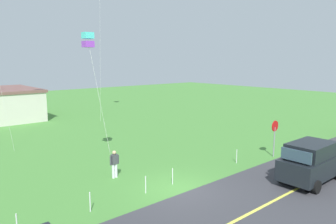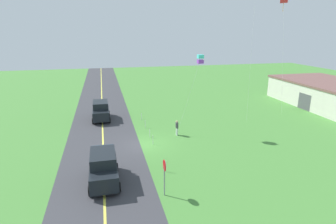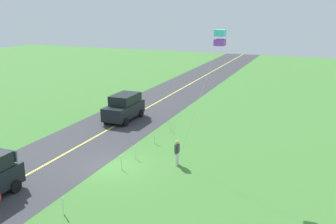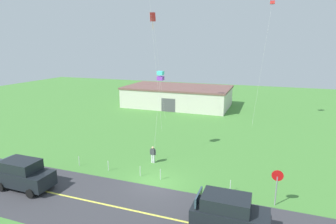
{
  "view_description": "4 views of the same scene",
  "coord_description": "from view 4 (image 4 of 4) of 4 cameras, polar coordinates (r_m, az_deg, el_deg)",
  "views": [
    {
      "loc": [
        -10.6,
        -11.52,
        6.59
      ],
      "look_at": [
        0.73,
        1.73,
        3.78
      ],
      "focal_mm": 33.86,
      "sensor_mm": 36.0,
      "label": 1
    },
    {
      "loc": [
        24.71,
        -3.59,
        10.49
      ],
      "look_at": [
        1.27,
        1.93,
        3.48
      ],
      "focal_mm": 29.73,
      "sensor_mm": 36.0,
      "label": 2
    },
    {
      "loc": [
        18.59,
        11.25,
        9.44
      ],
      "look_at": [
        -0.34,
        3.52,
        3.74
      ],
      "focal_mm": 40.43,
      "sensor_mm": 36.0,
      "label": 3
    },
    {
      "loc": [
        7.81,
        -18.61,
        10.6
      ],
      "look_at": [
        -0.09,
        3.26,
        5.05
      ],
      "focal_mm": 29.85,
      "sensor_mm": 36.0,
      "label": 4
    }
  ],
  "objects": [
    {
      "name": "car_suv_foreground",
      "position": [
        17.5,
        12.27,
        -19.56
      ],
      "size": [
        4.4,
        2.12,
        2.24
      ],
      "color": "black",
      "rests_on": "ground"
    },
    {
      "name": "stop_sign",
      "position": [
        20.52,
        21.37,
        -12.94
      ],
      "size": [
        0.76,
        0.08,
        2.56
      ],
      "color": "gray",
      "rests_on": "ground"
    },
    {
      "name": "car_parked_west_near",
      "position": [
        24.15,
        -27.41,
        -11.19
      ],
      "size": [
        4.4,
        2.12,
        2.24
      ],
      "color": "black",
      "rests_on": "ground"
    },
    {
      "name": "road_centre_stripe",
      "position": [
        19.66,
        -7.37,
        -19.29
      ],
      "size": [
        120.0,
        0.16,
        0.0
      ],
      "primitive_type": "cube",
      "color": "#E5E04C",
      "rests_on": "asphalt_road"
    },
    {
      "name": "fence_post_3",
      "position": [
        23.11,
        -1.57,
        -12.62
      ],
      "size": [
        0.05,
        0.05,
        0.9
      ],
      "primitive_type": "cylinder",
      "color": "silver",
      "rests_on": "ground"
    },
    {
      "name": "ground_plane",
      "position": [
        22.82,
        -2.64,
        -14.4
      ],
      "size": [
        120.0,
        120.0,
        0.1
      ],
      "primitive_type": "cube",
      "color": "#478438"
    },
    {
      "name": "warehouse_distant",
      "position": [
        50.13,
        1.99,
        3.26
      ],
      "size": [
        18.36,
        10.2,
        3.5
      ],
      "color": "beige",
      "rests_on": "ground"
    },
    {
      "name": "kite_green_far",
      "position": [
        40.85,
        -3.07,
        18.32
      ],
      "size": [
        1.94,
        0.83,
        15.08
      ],
      "color": "silver",
      "rests_on": "ground"
    },
    {
      "name": "kite_red_low",
      "position": [
        26.55,
        -1.54,
        7.38
      ],
      "size": [
        0.56,
        2.68,
        8.26
      ],
      "color": "silver",
      "rests_on": "ground"
    },
    {
      "name": "fence_post_2",
      "position": [
        23.77,
        -5.71,
        -11.92
      ],
      "size": [
        0.05,
        0.05,
        0.9
      ],
      "primitive_type": "cylinder",
      "color": "silver",
      "rests_on": "ground"
    },
    {
      "name": "asphalt_road",
      "position": [
        19.67,
        -7.37,
        -19.3
      ],
      "size": [
        120.0,
        7.0,
        0.0
      ],
      "primitive_type": "cube",
      "color": "#38383D",
      "rests_on": "ground"
    },
    {
      "name": "kite_blue_mid",
      "position": [
        40.13,
        20.57,
        20.45
      ],
      "size": [
        1.63,
        1.83,
        16.58
      ],
      "color": "silver",
      "rests_on": "ground"
    },
    {
      "name": "person_adult_near",
      "position": [
        26.03,
        -3.1,
        -8.56
      ],
      "size": [
        0.58,
        0.22,
        1.6
      ],
      "rotation": [
        0.0,
        0.0,
        3.33
      ],
      "color": "silver",
      "rests_on": "ground"
    },
    {
      "name": "fence_post_0",
      "position": [
        26.77,
        -17.7,
        -9.52
      ],
      "size": [
        0.05,
        0.05,
        0.9
      ],
      "primitive_type": "cylinder",
      "color": "silver",
      "rests_on": "ground"
    },
    {
      "name": "fence_post_4",
      "position": [
        21.91,
        12.61,
        -14.51
      ],
      "size": [
        0.05,
        0.05,
        0.9
      ],
      "primitive_type": "cylinder",
      "color": "silver",
      "rests_on": "ground"
    },
    {
      "name": "fence_post_1",
      "position": [
        25.14,
        -12.1,
        -10.7
      ],
      "size": [
        0.05,
        0.05,
        0.9
      ],
      "primitive_type": "cylinder",
      "color": "silver",
      "rests_on": "ground"
    }
  ]
}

